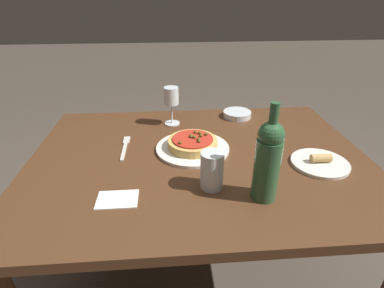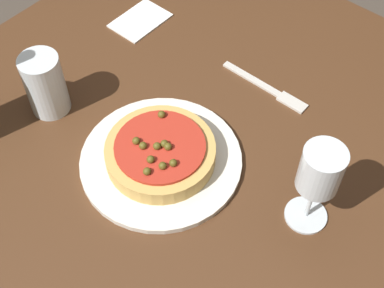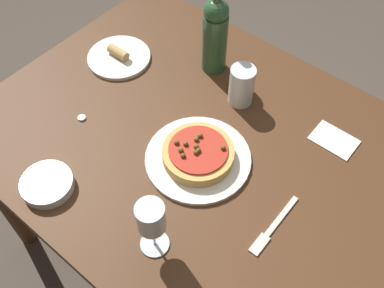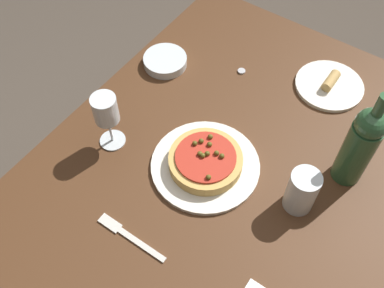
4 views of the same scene
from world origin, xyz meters
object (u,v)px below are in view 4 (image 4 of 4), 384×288
object	(u,v)px
dinner_plate	(205,166)
fork	(127,235)
side_bowl	(165,61)
bottle_cap	(242,71)
water_cup	(302,191)
side_plate	(329,85)
pizza	(206,160)
wine_bottle	(360,144)
wine_glass	(106,112)
dining_table	(224,187)

from	to	relation	value
dinner_plate	fork	world-z (taller)	dinner_plate
side_bowl	bottle_cap	xyz separation A→B (m)	(0.11, -0.22, -0.01)
water_cup	side_plate	xyz separation A→B (m)	(0.41, 0.10, -0.05)
dinner_plate	fork	xyz separation A→B (m)	(-0.27, 0.04, -0.00)
dinner_plate	water_cup	world-z (taller)	water_cup
pizza	fork	size ratio (longest dim) A/B	0.99
side_bowl	pizza	bearing A→B (deg)	-127.89
wine_bottle	side_plate	xyz separation A→B (m)	(0.26, 0.17, -0.13)
pizza	wine_glass	xyz separation A→B (m)	(-0.08, 0.26, 0.10)
wine_glass	wine_bottle	bearing A→B (deg)	-64.96
wine_glass	water_cup	size ratio (longest dim) A/B	1.40
dining_table	water_cup	bearing A→B (deg)	-84.53
fork	dining_table	bearing A→B (deg)	-108.55
fork	water_cup	bearing A→B (deg)	-133.77
water_cup	side_plate	world-z (taller)	water_cup
dinner_plate	water_cup	bearing A→B (deg)	-80.82
pizza	bottle_cap	distance (m)	0.37
wine_glass	side_bowl	world-z (taller)	wine_glass
dinner_plate	side_bowl	world-z (taller)	side_bowl
dining_table	side_bowl	bearing A→B (deg)	58.59
dining_table	side_bowl	distance (m)	0.45
side_plate	bottle_cap	xyz separation A→B (m)	(-0.10, 0.25, -0.01)
pizza	side_plate	world-z (taller)	pizza
pizza	water_cup	bearing A→B (deg)	-80.88
wine_bottle	bottle_cap	bearing A→B (deg)	68.56
dining_table	pizza	world-z (taller)	pizza
water_cup	fork	bearing A→B (deg)	136.46
side_bowl	side_plate	size ratio (longest dim) A/B	0.66
pizza	wine_glass	world-z (taller)	wine_glass
wine_bottle	water_cup	size ratio (longest dim) A/B	2.45
side_plate	bottle_cap	bearing A→B (deg)	111.08
dining_table	bottle_cap	xyz separation A→B (m)	(0.34, 0.16, 0.09)
pizza	side_bowl	distance (m)	0.40
pizza	water_cup	distance (m)	0.26
wine_bottle	side_bowl	distance (m)	0.65
fork	bottle_cap	bearing A→B (deg)	-84.97
side_plate	dining_table	bearing A→B (deg)	167.38
bottle_cap	fork	bearing A→B (deg)	-174.75
side_bowl	fork	xyz separation A→B (m)	(-0.52, -0.27, -0.01)
water_cup	bottle_cap	xyz separation A→B (m)	(0.32, 0.36, -0.06)
dining_table	water_cup	world-z (taller)	water_cup
pizza	wine_bottle	bearing A→B (deg)	-58.69
dinner_plate	bottle_cap	world-z (taller)	dinner_plate
wine_glass	water_cup	xyz separation A→B (m)	(0.12, -0.51, -0.06)
side_bowl	bottle_cap	size ratio (longest dim) A/B	5.72
wine_glass	dining_table	bearing A→B (deg)	-72.59
wine_bottle	fork	size ratio (longest dim) A/B	1.57
pizza	side_plate	distance (m)	0.48
wine_bottle	water_cup	xyz separation A→B (m)	(-0.15, 0.06, -0.07)
dining_table	bottle_cap	distance (m)	0.38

